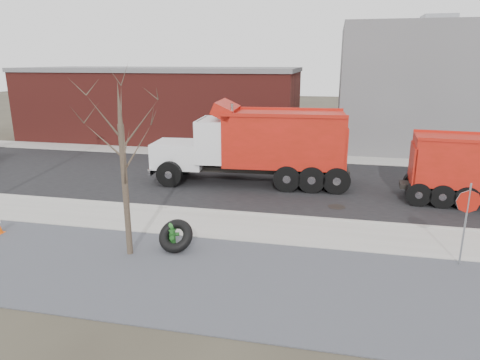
% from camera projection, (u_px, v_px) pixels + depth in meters
% --- Properties ---
extents(ground, '(120.00, 120.00, 0.00)m').
position_uv_depth(ground, '(249.00, 231.00, 14.91)').
color(ground, '#383328').
rests_on(ground, ground).
extents(gravel_verge, '(60.00, 5.00, 0.03)m').
position_uv_depth(gravel_verge, '(224.00, 279.00, 11.61)').
color(gravel_verge, slate).
rests_on(gravel_verge, ground).
extents(sidewalk, '(60.00, 2.50, 0.06)m').
position_uv_depth(sidewalk, '(250.00, 227.00, 15.14)').
color(sidewalk, '#9E9B93').
rests_on(sidewalk, ground).
extents(curb, '(60.00, 0.15, 0.11)m').
position_uv_depth(curb, '(257.00, 214.00, 16.35)').
color(curb, '#9E9B93').
rests_on(curb, ground).
extents(road, '(60.00, 9.40, 0.02)m').
position_uv_depth(road, '(274.00, 182.00, 20.83)').
color(road, black).
rests_on(road, ground).
extents(far_sidewalk, '(60.00, 2.00, 0.06)m').
position_uv_depth(far_sidewalk, '(287.00, 157.00, 26.19)').
color(far_sidewalk, '#9E9B93').
rests_on(far_sidewalk, ground).
extents(building_grey, '(12.00, 10.00, 8.00)m').
position_uv_depth(building_grey, '(431.00, 87.00, 28.93)').
color(building_grey, slate).
rests_on(building_grey, ground).
extents(building_brick, '(20.20, 8.20, 5.30)m').
position_uv_depth(building_brick, '(163.00, 103.00, 32.24)').
color(building_brick, maroon).
rests_on(building_brick, ground).
extents(bare_tree, '(3.20, 3.20, 5.20)m').
position_uv_depth(bare_tree, '(122.00, 149.00, 12.23)').
color(bare_tree, '#382D23').
rests_on(bare_tree, ground).
extents(fire_hydrant, '(0.49, 0.48, 0.86)m').
position_uv_depth(fire_hydrant, '(172.00, 236.00, 13.49)').
color(fire_hydrant, '#2C732B').
rests_on(fire_hydrant, ground).
extents(truck_tire, '(1.18, 1.06, 1.02)m').
position_uv_depth(truck_tire, '(176.00, 236.00, 13.25)').
color(truck_tire, black).
rests_on(truck_tire, ground).
extents(stop_sign, '(0.67, 0.10, 2.47)m').
position_uv_depth(stop_sign, '(467.00, 210.00, 11.95)').
color(stop_sign, gray).
rests_on(stop_sign, ground).
extents(dump_truck_red_b, '(9.38, 3.25, 3.89)m').
position_uv_depth(dump_truck_red_b, '(258.00, 143.00, 20.13)').
color(dump_truck_red_b, black).
rests_on(dump_truck_red_b, ground).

